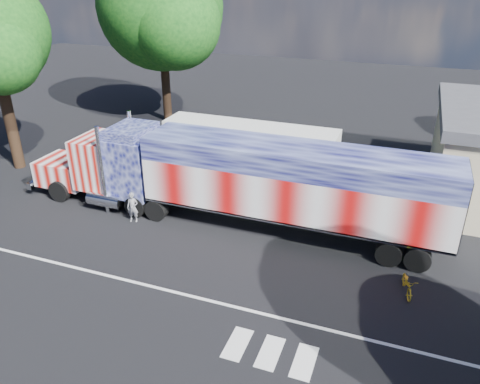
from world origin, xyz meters
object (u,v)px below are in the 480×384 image
(coach_bus, at_px, (250,149))
(tree_nw_a, at_px, (162,7))
(bicycle, at_px, (407,284))
(semi_truck, at_px, (239,179))
(woman, at_px, (133,207))

(coach_bus, relative_size, tree_nw_a, 0.78)
(coach_bus, bearing_deg, tree_nw_a, 141.08)
(bicycle, distance_m, tree_nw_a, 27.94)
(semi_truck, relative_size, coach_bus, 2.08)
(bicycle, bearing_deg, woman, 162.09)
(coach_bus, bearing_deg, woman, -113.78)
(semi_truck, height_order, bicycle, semi_truck)
(semi_truck, relative_size, bicycle, 14.29)
(coach_bus, bearing_deg, semi_truck, -75.63)
(semi_truck, distance_m, coach_bus, 6.50)
(semi_truck, xyz_separation_m, bicycle, (8.41, -3.02, -2.07))
(woman, relative_size, tree_nw_a, 0.12)
(coach_bus, distance_m, woman, 8.81)
(semi_truck, bearing_deg, coach_bus, 104.37)
(woman, bearing_deg, tree_nw_a, 99.61)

